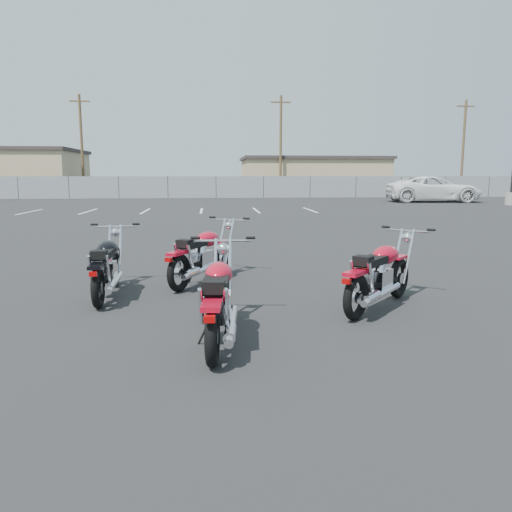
{
  "coord_description": "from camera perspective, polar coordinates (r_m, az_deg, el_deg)",
  "views": [
    {
      "loc": [
        -0.53,
        -7.29,
        1.95
      ],
      "look_at": [
        0.2,
        0.6,
        0.65
      ],
      "focal_mm": 35.0,
      "sensor_mm": 36.0,
      "label": 1
    }
  ],
  "objects": [
    {
      "name": "motorcycle_second_black",
      "position": [
        8.34,
        -16.66,
        -1.13
      ],
      "size": [
        0.86,
        2.22,
        1.09
      ],
      "color": "black",
      "rests_on": "ground"
    },
    {
      "name": "ground",
      "position": [
        7.57,
        -1.1,
        -5.62
      ],
      "size": [
        120.0,
        120.0,
        0.0
      ],
      "primitive_type": "plane",
      "color": "black",
      "rests_on": "ground"
    },
    {
      "name": "utility_pole_d",
      "position": [
        53.34,
        22.61,
        11.54
      ],
      "size": [
        1.8,
        0.24,
        9.0
      ],
      "color": "#4E3A24",
      "rests_on": "ground"
    },
    {
      "name": "motorcycle_third_red",
      "position": [
        5.84,
        -4.29,
        -4.99
      ],
      "size": [
        0.88,
        2.28,
        1.12
      ],
      "color": "black",
      "rests_on": "ground"
    },
    {
      "name": "white_van",
      "position": [
        38.19,
        19.68,
        8.01
      ],
      "size": [
        3.72,
        7.84,
        2.89
      ],
      "primitive_type": "imported",
      "rotation": [
        0.0,
        0.0,
        1.48
      ],
      "color": "white",
      "rests_on": "ground"
    },
    {
      "name": "training_cone_near",
      "position": [
        10.76,
        12.64,
        -0.56
      ],
      "size": [
        0.25,
        0.25,
        0.3
      ],
      "color": "#FC360D",
      "rests_on": "ground"
    },
    {
      "name": "utility_pole_c",
      "position": [
        46.83,
        2.83,
        12.64
      ],
      "size": [
        1.8,
        0.24,
        9.0
      ],
      "color": "#4E3A24",
      "rests_on": "ground"
    },
    {
      "name": "tan_building_east",
      "position": [
        52.36,
        6.42,
        9.14
      ],
      "size": [
        14.4,
        9.4,
        3.7
      ],
      "color": "tan",
      "rests_on": "ground"
    },
    {
      "name": "motorcycle_front_red",
      "position": [
        9.05,
        -6.13,
        0.09
      ],
      "size": [
        1.51,
        2.18,
        1.12
      ],
      "color": "black",
      "rests_on": "ground"
    },
    {
      "name": "utility_pole_b",
      "position": [
        48.74,
        -19.3,
        12.01
      ],
      "size": [
        1.8,
        0.24,
        9.0
      ],
      "color": "#4E3A24",
      "rests_on": "ground"
    },
    {
      "name": "parking_line_stripes",
      "position": [
        27.43,
        -9.41,
        5.11
      ],
      "size": [
        15.12,
        4.0,
        0.01
      ],
      "color": "silver",
      "rests_on": "ground"
    },
    {
      "name": "chainlink_fence",
      "position": [
        42.31,
        -4.58,
        7.85
      ],
      "size": [
        80.06,
        0.06,
        1.8
      ],
      "color": "slate",
      "rests_on": "ground"
    },
    {
      "name": "motorcycle_rear_red",
      "position": [
        7.49,
        14.0,
        -2.08
      ],
      "size": [
        1.84,
        1.97,
        1.11
      ],
      "color": "black",
      "rests_on": "ground"
    }
  ]
}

